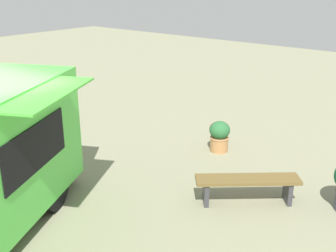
# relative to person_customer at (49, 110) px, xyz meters

# --- Properties ---
(person_customer) EXTENTS (0.58, 0.80, 0.86)m
(person_customer) POSITION_rel_person_customer_xyz_m (0.00, 0.00, 0.00)
(person_customer) COLOR black
(person_customer) RESTS_ON ground_plane
(planter_flowering_near) EXTENTS (0.47, 0.47, 0.71)m
(planter_flowering_near) POSITION_rel_person_customer_xyz_m (-4.73, -1.22, 0.05)
(planter_flowering_near) COLOR #B47A4A
(planter_flowering_near) RESTS_ON ground_plane
(plaza_bench) EXTENTS (1.64, 1.49, 0.48)m
(plaza_bench) POSITION_rel_person_customer_xyz_m (-6.38, 0.45, 0.04)
(plaza_bench) COLOR brown
(plaza_bench) RESTS_ON ground_plane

